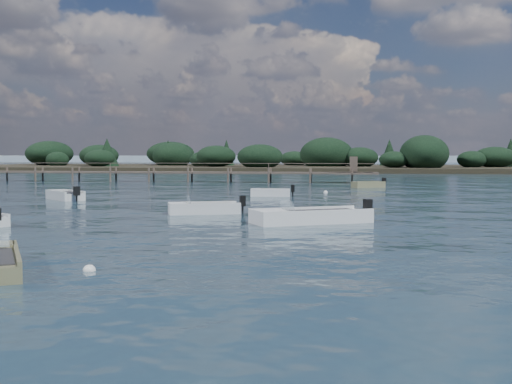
% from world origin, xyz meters
% --- Properties ---
extents(ground, '(400.00, 400.00, 0.00)m').
position_xyz_m(ground, '(0.00, 60.00, 0.00)').
color(ground, '#152631').
rests_on(ground, ground).
extents(dinghy_mid_white_a, '(5.32, 4.01, 1.27)m').
position_xyz_m(dinghy_mid_white_a, '(1.92, 8.93, 0.16)').
color(dinghy_mid_white_a, silver).
rests_on(dinghy_mid_white_a, ground).
extents(tender_far_white, '(3.09, 1.31, 1.04)m').
position_xyz_m(tender_far_white, '(-1.87, 25.89, 0.15)').
color(tender_far_white, silver).
rests_on(tender_far_white, ground).
extents(tender_far_grey, '(3.34, 3.28, 1.20)m').
position_xyz_m(tender_far_grey, '(-14.57, 20.61, 0.17)').
color(tender_far_grey, '#AEB4B6').
rests_on(tender_far_grey, ground).
extents(dinghy_extra_a, '(3.88, 2.55, 1.15)m').
position_xyz_m(dinghy_extra_a, '(-3.55, 12.45, 0.15)').
color(dinghy_extra_a, silver).
rests_on(dinghy_extra_a, ground).
extents(tender_far_grey_b, '(3.11, 2.40, 1.09)m').
position_xyz_m(tender_far_grey_b, '(5.23, 38.77, 0.15)').
color(tender_far_grey_b, '#74724D').
rests_on(tender_far_grey_b, ground).
extents(buoy_a, '(0.32, 0.32, 0.32)m').
position_xyz_m(buoy_a, '(-2.92, -3.20, 0.00)').
color(buoy_a, silver).
rests_on(buoy_a, ground).
extents(buoy_e, '(0.32, 0.32, 0.32)m').
position_xyz_m(buoy_e, '(1.77, 30.84, 0.00)').
color(buoy_e, silver).
rests_on(buoy_e, ground).
extents(jetty, '(64.50, 3.20, 3.40)m').
position_xyz_m(jetty, '(-21.74, 47.99, 0.98)').
color(jetty, '#4E4239').
rests_on(jetty, ground).
extents(far_headland, '(190.00, 40.00, 5.80)m').
position_xyz_m(far_headland, '(25.00, 100.00, 1.96)').
color(far_headland, black).
rests_on(far_headland, ground).
extents(distant_haze, '(280.00, 20.00, 2.40)m').
position_xyz_m(distant_haze, '(-90.00, 230.00, 0.00)').
color(distant_haze, '#8999A9').
rests_on(distant_haze, ground).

